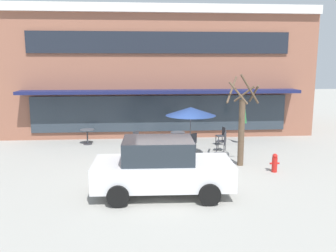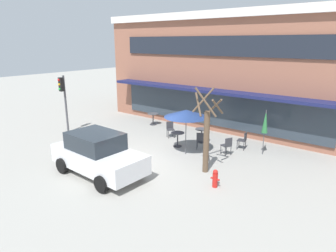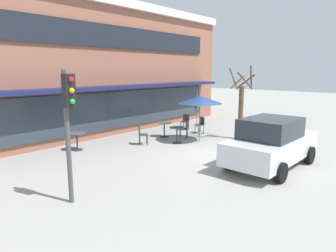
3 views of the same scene
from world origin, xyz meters
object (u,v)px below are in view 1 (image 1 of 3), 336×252
(cafe_table_by_tree, at_px, (178,137))
(cafe_chair_3, at_px, (138,139))
(patio_umbrella_green_folded, at_px, (244,112))
(street_tree, at_px, (242,125))
(cafe_chair_2, at_px, (223,140))
(fire_hydrant, at_px, (275,163))
(cafe_table_near_wall, at_px, (167,144))
(cafe_table_streetside, at_px, (87,134))
(parked_sedan, at_px, (162,167))
(cafe_chair_0, at_px, (222,135))
(cafe_chair_1, at_px, (192,141))
(patio_umbrella_cream_folded, at_px, (191,111))

(cafe_table_by_tree, bearing_deg, cafe_chair_3, -170.62)
(patio_umbrella_green_folded, bearing_deg, street_tree, -108.01)
(street_tree, bearing_deg, cafe_chair_2, 94.78)
(cafe_chair_2, relative_size, fire_hydrant, 1.26)
(cafe_table_near_wall, xyz_separation_m, cafe_chair_3, (-1.29, 1.04, 0.01))
(cafe_table_near_wall, relative_size, cafe_table_streetside, 1.00)
(parked_sedan, relative_size, street_tree, 1.18)
(cafe_table_streetside, relative_size, fire_hydrant, 1.08)
(cafe_table_streetside, bearing_deg, cafe_chair_0, -5.86)
(cafe_table_near_wall, xyz_separation_m, fire_hydrant, (3.81, -2.76, -0.16))
(cafe_table_by_tree, height_order, cafe_chair_3, cafe_chair_3)
(cafe_chair_0, distance_m, cafe_chair_2, 1.27)
(cafe_chair_2, xyz_separation_m, fire_hydrant, (1.21, -3.23, -0.17))
(cafe_chair_1, height_order, fire_hydrant, cafe_chair_1)
(cafe_table_by_tree, xyz_separation_m, patio_umbrella_cream_folded, (0.32, -1.96, 1.51))
(patio_umbrella_cream_folded, distance_m, cafe_chair_0, 3.36)
(cafe_chair_0, height_order, cafe_chair_3, same)
(patio_umbrella_cream_folded, relative_size, cafe_chair_1, 2.47)
(cafe_table_near_wall, relative_size, cafe_chair_1, 0.85)
(cafe_chair_2, height_order, parked_sedan, parked_sedan)
(cafe_table_near_wall, bearing_deg, cafe_table_streetside, 147.62)
(patio_umbrella_cream_folded, height_order, street_tree, street_tree)
(cafe_chair_1, xyz_separation_m, fire_hydrant, (2.66, -3.16, -0.17))
(patio_umbrella_cream_folded, distance_m, cafe_chair_1, 1.82)
(patio_umbrella_cream_folded, relative_size, cafe_chair_3, 2.47)
(cafe_chair_2, distance_m, fire_hydrant, 3.45)
(cafe_chair_1, distance_m, parked_sedan, 5.41)
(cafe_table_near_wall, relative_size, cafe_chair_2, 0.85)
(cafe_chair_1, bearing_deg, cafe_chair_3, 165.50)
(cafe_table_by_tree, bearing_deg, parked_sedan, -100.69)
(cafe_chair_2, distance_m, parked_sedan, 6.08)
(cafe_table_near_wall, bearing_deg, cafe_chair_3, 141.29)
(cafe_chair_3, bearing_deg, cafe_chair_2, -8.18)
(cafe_table_streetside, distance_m, street_tree, 7.89)
(cafe_table_by_tree, height_order, cafe_chair_0, cafe_chair_0)
(cafe_chair_2, bearing_deg, patio_umbrella_cream_folded, -146.80)
(cafe_table_near_wall, height_order, cafe_chair_3, cafe_chair_3)
(cafe_table_streetside, relative_size, patio_umbrella_cream_folded, 0.35)
(fire_hydrant, bearing_deg, cafe_chair_3, 143.38)
(cafe_table_streetside, relative_size, parked_sedan, 0.18)
(patio_umbrella_green_folded, height_order, cafe_chair_2, patio_umbrella_green_folded)
(patio_umbrella_green_folded, xyz_separation_m, street_tree, (-1.12, -3.45, -0.00))
(street_tree, bearing_deg, cafe_table_by_tree, 124.66)
(cafe_table_near_wall, height_order, fire_hydrant, cafe_table_near_wall)
(cafe_table_near_wall, relative_size, fire_hydrant, 1.08)
(cafe_table_near_wall, xyz_separation_m, cafe_chair_2, (2.60, 0.48, 0.01))
(cafe_table_by_tree, xyz_separation_m, cafe_chair_1, (0.53, -0.95, 0.01))
(cafe_table_streetside, distance_m, cafe_table_by_tree, 4.54)
(patio_umbrella_green_folded, height_order, cafe_chair_3, patio_umbrella_green_folded)
(cafe_table_streetside, height_order, fire_hydrant, cafe_table_streetside)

